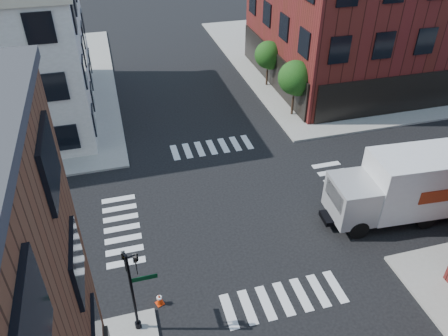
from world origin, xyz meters
TOP-DOWN VIEW (x-y plane):
  - ground at (0.00, 0.00)m, footprint 120.00×120.00m
  - sidewalk_ne at (21.00, 21.00)m, footprint 30.00×30.00m
  - building_ne at (20.50, 16.00)m, footprint 25.00×16.00m
  - tree_near at (7.56, 9.98)m, footprint 2.69×2.69m
  - tree_far at (7.56, 15.98)m, footprint 2.43×2.43m
  - signal_pole at (-6.72, -6.68)m, footprint 1.29×1.24m
  - box_truck at (9.03, -3.20)m, footprint 9.27×3.36m
  - traffic_cone at (-5.70, -5.70)m, footprint 0.45×0.45m

SIDE VIEW (x-z plane):
  - ground at x=0.00m, z-range 0.00..0.00m
  - sidewalk_ne at x=21.00m, z-range 0.00..0.15m
  - traffic_cone at x=-5.70m, z-range -0.01..0.64m
  - box_truck at x=9.03m, z-range 0.08..4.21m
  - signal_pole at x=-6.72m, z-range 0.56..5.16m
  - tree_far at x=7.56m, z-range 0.84..4.91m
  - tree_near at x=7.56m, z-range 0.91..5.41m
  - building_ne at x=20.50m, z-range 0.00..12.00m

